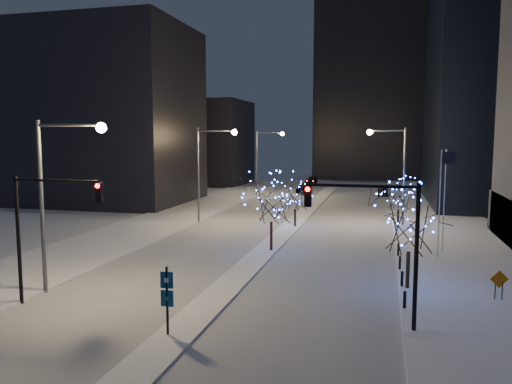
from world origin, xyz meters
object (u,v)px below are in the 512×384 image
(holiday_tree_plaza_near, at_px, (409,222))
(construction_sign, at_px, (499,282))
(traffic_signal_east, at_px, (382,230))
(car_far, at_px, (312,180))
(street_lamp_w_far, at_px, (263,154))
(car_mid, at_px, (383,191))
(holiday_tree_median_far, at_px, (295,196))
(street_lamp_w_near, at_px, (57,182))
(traffic_signal_west, at_px, (42,219))
(wayfinding_sign, at_px, (167,294))
(street_lamp_w_mid, at_px, (208,162))
(car_near, at_px, (304,188))
(holiday_tree_plaza_far, at_px, (399,195))
(holiday_tree_median_near, at_px, (271,199))
(street_lamp_east, at_px, (395,163))

(holiday_tree_plaza_near, distance_m, construction_sign, 5.71)
(traffic_signal_east, distance_m, car_far, 74.92)
(street_lamp_w_far, relative_size, construction_sign, 6.05)
(car_mid, xyz_separation_m, holiday_tree_median_far, (-8.50, -30.66, 2.51))
(street_lamp_w_near, height_order, traffic_signal_west, street_lamp_w_near)
(street_lamp_w_far, xyz_separation_m, holiday_tree_median_far, (9.44, -25.63, -3.28))
(car_mid, relative_size, wayfinding_sign, 1.31)
(car_mid, relative_size, holiday_tree_median_far, 0.92)
(holiday_tree_plaza_near, bearing_deg, wayfinding_sign, -137.21)
(street_lamp_w_far, xyz_separation_m, traffic_signal_west, (0.50, -52.00, -1.74))
(street_lamp_w_mid, distance_m, car_mid, 35.46)
(street_lamp_w_far, relative_size, car_near, 2.09)
(car_mid, bearing_deg, holiday_tree_plaza_near, 92.20)
(street_lamp_w_near, height_order, traffic_signal_east, street_lamp_w_near)
(street_lamp_w_near, height_order, car_far, street_lamp_w_near)
(holiday_tree_plaza_near, xyz_separation_m, construction_sign, (4.76, -1.02, -2.98))
(construction_sign, bearing_deg, holiday_tree_median_far, 115.98)
(holiday_tree_plaza_far, bearing_deg, traffic_signal_west, -123.52)
(holiday_tree_median_near, distance_m, holiday_tree_plaza_far, 16.54)
(street_lamp_w_far, relative_size, traffic_signal_east, 1.43)
(street_lamp_east, relative_size, traffic_signal_east, 1.43)
(street_lamp_w_near, distance_m, holiday_tree_median_far, 26.34)
(holiday_tree_median_near, bearing_deg, street_lamp_w_mid, 129.22)
(street_lamp_w_near, bearing_deg, street_lamp_w_far, 90.00)
(car_far, height_order, holiday_tree_median_far, holiday_tree_median_far)
(street_lamp_w_mid, height_order, traffic_signal_west, street_lamp_w_mid)
(car_near, height_order, holiday_tree_median_near, holiday_tree_median_near)
(street_lamp_w_near, distance_m, street_lamp_w_mid, 25.00)
(street_lamp_w_near, bearing_deg, car_far, 86.60)
(wayfinding_sign, xyz_separation_m, construction_sign, (15.60, 9.01, -0.87))
(street_lamp_w_near, height_order, holiday_tree_median_far, street_lamp_w_near)
(traffic_signal_east, bearing_deg, street_lamp_w_far, 109.32)
(car_near, relative_size, wayfinding_sign, 1.46)
(street_lamp_w_mid, height_order, street_lamp_w_far, same)
(traffic_signal_west, relative_size, holiday_tree_median_near, 1.13)
(car_near, bearing_deg, street_lamp_w_near, -90.50)
(holiday_tree_median_near, relative_size, holiday_tree_median_far, 1.33)
(car_mid, bearing_deg, holiday_tree_median_far, 74.96)
(traffic_signal_east, height_order, construction_sign, traffic_signal_east)
(street_lamp_w_near, distance_m, holiday_tree_plaza_far, 33.09)
(holiday_tree_median_far, bearing_deg, street_lamp_w_far, 110.22)
(car_mid, height_order, wayfinding_sign, wayfinding_sign)
(holiday_tree_plaza_far, bearing_deg, holiday_tree_median_far, -167.51)
(holiday_tree_plaza_near, height_order, construction_sign, holiday_tree_plaza_near)
(car_far, distance_m, holiday_tree_median_near, 59.45)
(street_lamp_east, bearing_deg, car_near, 115.97)
(traffic_signal_west, relative_size, holiday_tree_plaza_near, 1.14)
(street_lamp_w_near, relative_size, wayfinding_sign, 3.04)
(holiday_tree_plaza_near, bearing_deg, car_near, 105.59)
(street_lamp_east, distance_m, car_mid, 27.66)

